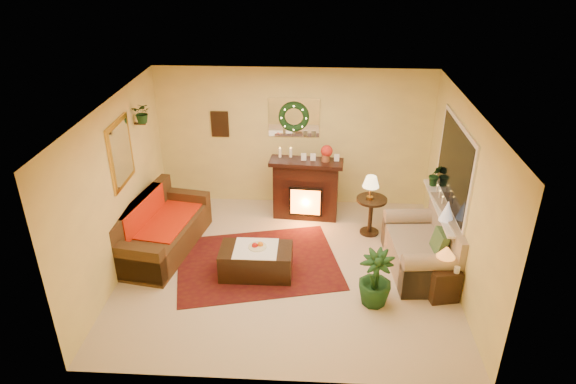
# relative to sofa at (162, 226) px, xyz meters

# --- Properties ---
(floor) EXTENTS (5.00, 5.00, 0.00)m
(floor) POSITION_rel_sofa_xyz_m (2.04, -0.43, -0.43)
(floor) COLOR beige
(floor) RESTS_ON ground
(ceiling) EXTENTS (5.00, 5.00, 0.00)m
(ceiling) POSITION_rel_sofa_xyz_m (2.04, -0.43, 2.17)
(ceiling) COLOR white
(ceiling) RESTS_ON ground
(wall_back) EXTENTS (5.00, 5.00, 0.00)m
(wall_back) POSITION_rel_sofa_xyz_m (2.04, 1.82, 0.87)
(wall_back) COLOR #EFD88C
(wall_back) RESTS_ON ground
(wall_front) EXTENTS (5.00, 5.00, 0.00)m
(wall_front) POSITION_rel_sofa_xyz_m (2.04, -2.68, 0.87)
(wall_front) COLOR #EFD88C
(wall_front) RESTS_ON ground
(wall_left) EXTENTS (4.50, 4.50, 0.00)m
(wall_left) POSITION_rel_sofa_xyz_m (-0.46, -0.43, 0.87)
(wall_left) COLOR #EFD88C
(wall_left) RESTS_ON ground
(wall_right) EXTENTS (4.50, 4.50, 0.00)m
(wall_right) POSITION_rel_sofa_xyz_m (4.54, -0.43, 0.87)
(wall_right) COLOR #EFD88C
(wall_right) RESTS_ON ground
(area_rug) EXTENTS (2.85, 2.39, 0.01)m
(area_rug) POSITION_rel_sofa_xyz_m (1.57, -0.33, -0.42)
(area_rug) COLOR maroon
(area_rug) RESTS_ON floor
(sofa) EXTENTS (1.22, 2.14, 0.87)m
(sofa) POSITION_rel_sofa_xyz_m (0.00, 0.00, 0.00)
(sofa) COLOR brown
(sofa) RESTS_ON floor
(red_throw) EXTENTS (0.81, 1.32, 0.02)m
(red_throw) POSITION_rel_sofa_xyz_m (-0.01, 0.16, 0.03)
(red_throw) COLOR red
(red_throw) RESTS_ON sofa
(fireplace) EXTENTS (1.17, 0.45, 1.05)m
(fireplace) POSITION_rel_sofa_xyz_m (2.29, 1.23, 0.12)
(fireplace) COLOR black
(fireplace) RESTS_ON floor
(poinsettia) EXTENTS (0.21, 0.21, 0.21)m
(poinsettia) POSITION_rel_sofa_xyz_m (2.64, 1.22, 0.87)
(poinsettia) COLOR #B42217
(poinsettia) RESTS_ON fireplace
(mantel_candle_a) EXTENTS (0.05, 0.05, 0.16)m
(mantel_candle_a) POSITION_rel_sofa_xyz_m (1.83, 1.20, 0.83)
(mantel_candle_a) COLOR silver
(mantel_candle_a) RESTS_ON fireplace
(mantel_candle_b) EXTENTS (0.06, 0.06, 0.17)m
(mantel_candle_b) POSITION_rel_sofa_xyz_m (2.01, 1.22, 0.83)
(mantel_candle_b) COLOR white
(mantel_candle_b) RESTS_ON fireplace
(mantel_mirror) EXTENTS (0.92, 0.02, 0.72)m
(mantel_mirror) POSITION_rel_sofa_xyz_m (2.04, 1.80, 1.27)
(mantel_mirror) COLOR white
(mantel_mirror) RESTS_ON wall_back
(wreath) EXTENTS (0.55, 0.11, 0.55)m
(wreath) POSITION_rel_sofa_xyz_m (2.04, 1.76, 1.29)
(wreath) COLOR #194719
(wreath) RESTS_ON wall_back
(wall_art) EXTENTS (0.32, 0.03, 0.48)m
(wall_art) POSITION_rel_sofa_xyz_m (0.69, 1.80, 1.12)
(wall_art) COLOR #381E11
(wall_art) RESTS_ON wall_back
(gold_mirror) EXTENTS (0.03, 0.84, 1.00)m
(gold_mirror) POSITION_rel_sofa_xyz_m (-0.44, -0.13, 1.32)
(gold_mirror) COLOR gold
(gold_mirror) RESTS_ON wall_left
(hanging_plant) EXTENTS (0.33, 0.28, 0.36)m
(hanging_plant) POSITION_rel_sofa_xyz_m (-0.30, 0.62, 1.54)
(hanging_plant) COLOR #194719
(hanging_plant) RESTS_ON wall_left
(loveseat) EXTENTS (1.04, 1.65, 0.91)m
(loveseat) POSITION_rel_sofa_xyz_m (4.10, -0.30, -0.01)
(loveseat) COLOR #7A6C5B
(loveseat) RESTS_ON floor
(window_frame) EXTENTS (0.03, 1.86, 1.36)m
(window_frame) POSITION_rel_sofa_xyz_m (4.53, 0.12, 1.12)
(window_frame) COLOR white
(window_frame) RESTS_ON wall_right
(window_glass) EXTENTS (0.02, 1.70, 1.22)m
(window_glass) POSITION_rel_sofa_xyz_m (4.51, 0.12, 1.12)
(window_glass) COLOR black
(window_glass) RESTS_ON wall_right
(window_sill) EXTENTS (0.22, 1.86, 0.04)m
(window_sill) POSITION_rel_sofa_xyz_m (4.42, 0.12, 0.44)
(window_sill) COLOR white
(window_sill) RESTS_ON wall_right
(mini_tree) EXTENTS (0.21, 0.21, 0.32)m
(mini_tree) POSITION_rel_sofa_xyz_m (4.39, -0.34, 0.61)
(mini_tree) COLOR silver
(mini_tree) RESTS_ON window_sill
(sill_plant) EXTENTS (0.27, 0.22, 0.49)m
(sill_plant) POSITION_rel_sofa_xyz_m (4.44, 0.82, 0.66)
(sill_plant) COLOR #0D350D
(sill_plant) RESTS_ON window_sill
(side_table_round) EXTENTS (0.55, 0.55, 0.67)m
(side_table_round) POSITION_rel_sofa_xyz_m (3.41, 0.70, -0.10)
(side_table_round) COLOR black
(side_table_round) RESTS_ON floor
(lamp_cream) EXTENTS (0.28, 0.28, 0.43)m
(lamp_cream) POSITION_rel_sofa_xyz_m (3.37, 0.68, 0.45)
(lamp_cream) COLOR #FFE89C
(lamp_cream) RESTS_ON side_table_round
(end_table_square) EXTENTS (0.48, 0.48, 0.49)m
(end_table_square) POSITION_rel_sofa_xyz_m (4.28, -1.00, -0.16)
(end_table_square) COLOR black
(end_table_square) RESTS_ON floor
(lamp_tiffany) EXTENTS (0.26, 0.26, 0.38)m
(lamp_tiffany) POSITION_rel_sofa_xyz_m (4.27, -1.01, 0.32)
(lamp_tiffany) COLOR orange
(lamp_tiffany) RESTS_ON end_table_square
(coffee_table) EXTENTS (1.08, 0.60, 0.45)m
(coffee_table) POSITION_rel_sofa_xyz_m (1.59, -0.62, -0.22)
(coffee_table) COLOR #4A271C
(coffee_table) RESTS_ON floor
(fruit_bowl) EXTENTS (0.28, 0.28, 0.06)m
(fruit_bowl) POSITION_rel_sofa_xyz_m (1.61, -0.58, 0.02)
(fruit_bowl) COLOR #ECEFC4
(fruit_bowl) RESTS_ON coffee_table
(floor_palm) EXTENTS (1.83, 1.83, 2.51)m
(floor_palm) POSITION_rel_sofa_xyz_m (3.31, -1.20, 0.02)
(floor_palm) COLOR #153F14
(floor_palm) RESTS_ON floor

